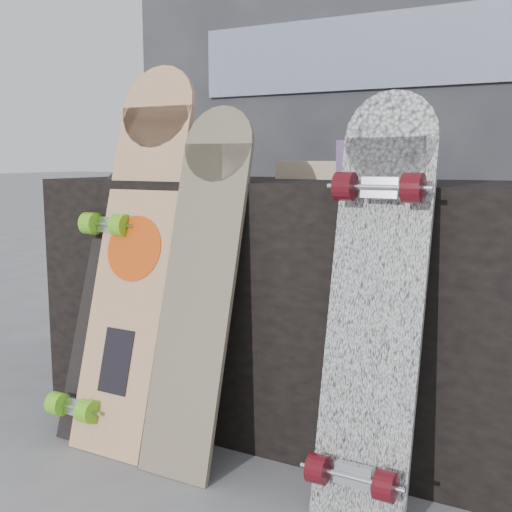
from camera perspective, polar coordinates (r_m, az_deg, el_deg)
The scene contains 10 objects.
ground at distance 1.84m, azimuth -4.08°, elevation -19.52°, with size 60.00×60.00×0.00m, color slate.
vendor_table at distance 2.11m, azimuth 3.29°, elevation -4.18°, with size 1.60×0.60×0.80m, color black.
booth at distance 2.86m, azimuth 11.11°, elevation 13.20°, with size 2.40×0.22×2.20m.
merch_box_purple at distance 2.32m, azimuth -5.02°, elevation 8.18°, with size 0.18×0.12×0.10m, color #59346A.
merch_box_small at distance 1.90m, azimuth 9.90°, elevation 8.28°, with size 0.14×0.14×0.12m, color #59346A.
merch_box_flat at distance 2.19m, azimuth 4.92°, elevation 7.63°, with size 0.22×0.10×0.06m, color #D1B78C.
longboard_geisha at distance 1.99m, azimuth -10.55°, elevation 1.12°, with size 0.27×0.35×1.16m.
longboard_celtic at distance 1.82m, azimuth -4.96°, elevation -1.71°, with size 0.23×0.30×1.02m.
longboard_cascadia at distance 1.56m, azimuth 10.49°, elevation -3.87°, with size 0.23×0.29×1.04m.
skateboard_dark at distance 2.08m, azimuth -13.51°, elevation -3.70°, with size 0.19×0.34×0.85m.
Camera 1 is at (0.90, -1.35, 0.87)m, focal length 45.00 mm.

